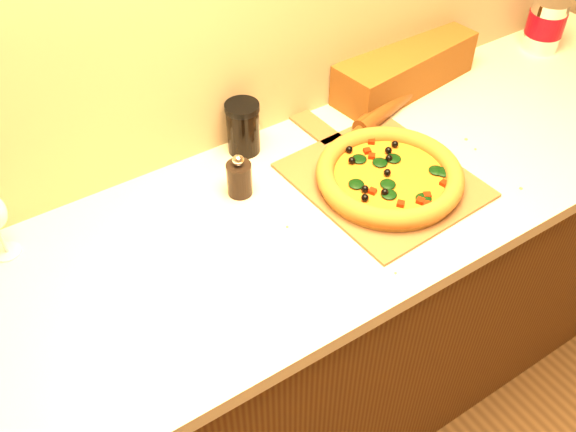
% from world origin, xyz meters
% --- Properties ---
extents(cabinet, '(2.80, 0.65, 0.86)m').
position_xyz_m(cabinet, '(0.00, 1.43, 0.43)').
color(cabinet, '#4C2710').
rests_on(cabinet, ground).
extents(countertop, '(2.84, 0.68, 0.04)m').
position_xyz_m(countertop, '(0.00, 1.43, 0.88)').
color(countertop, beige).
rests_on(countertop, cabinet).
extents(pizza_peel, '(0.41, 0.59, 0.01)m').
position_xyz_m(pizza_peel, '(0.29, 1.42, 0.90)').
color(pizza_peel, brown).
rests_on(pizza_peel, countertop).
extents(pizza, '(0.36, 0.36, 0.05)m').
position_xyz_m(pizza, '(0.29, 1.38, 0.93)').
color(pizza, '#AE692B').
rests_on(pizza, pizza_peel).
extents(pepper_grinder, '(0.06, 0.06, 0.12)m').
position_xyz_m(pepper_grinder, '(-0.02, 1.56, 0.95)').
color(pepper_grinder, black).
rests_on(pepper_grinder, countertop).
extents(rolling_pin, '(0.36, 0.13, 0.05)m').
position_xyz_m(rolling_pin, '(0.48, 1.62, 0.93)').
color(rolling_pin, '#5E2E10').
rests_on(rolling_pin, countertop).
extents(coffee_canister, '(0.12, 0.12, 0.16)m').
position_xyz_m(coffee_canister, '(1.13, 1.64, 0.98)').
color(coffee_canister, silver).
rests_on(coffee_canister, countertop).
extents(bread_bag, '(0.47, 0.21, 0.13)m').
position_xyz_m(bread_bag, '(0.61, 1.70, 0.96)').
color(bread_bag, brown).
rests_on(bread_bag, countertop).
extents(dark_jar, '(0.09, 0.09, 0.14)m').
position_xyz_m(dark_jar, '(0.07, 1.70, 0.97)').
color(dark_jar, black).
rests_on(dark_jar, countertop).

